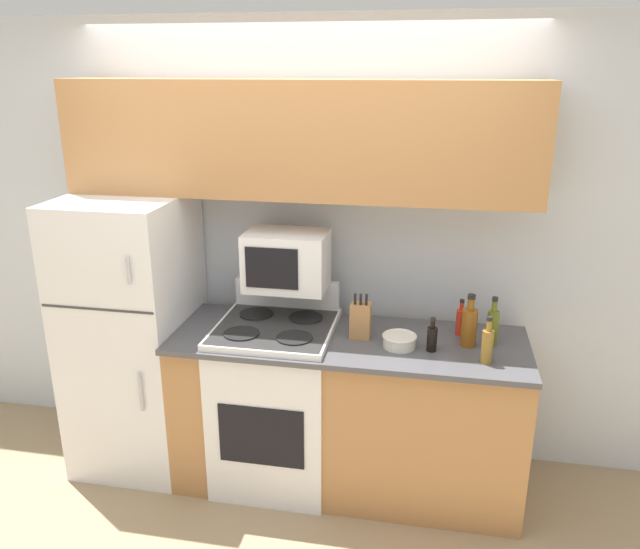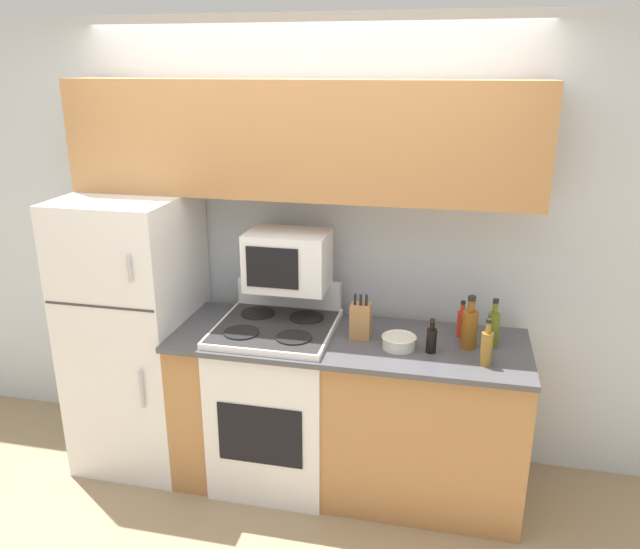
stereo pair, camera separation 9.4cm
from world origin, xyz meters
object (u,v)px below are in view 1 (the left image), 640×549
(stove, at_px, (277,400))
(bottle_whiskey, at_px, (469,326))
(bottle_vinegar, at_px, (487,345))
(bottle_olive_oil, at_px, (493,326))
(bowl, at_px, (399,340))
(bottle_soy_sauce, at_px, (432,338))
(microwave, at_px, (287,260))
(knife_block, at_px, (360,320))
(bottle_hot_sauce, at_px, (461,321))
(refrigerator, at_px, (134,333))

(stove, distance_m, bottle_whiskey, 1.16)
(bottle_vinegar, bearing_deg, bottle_olive_oil, 79.90)
(bowl, relative_size, bottle_soy_sauce, 1.00)
(bottle_vinegar, bearing_deg, bottle_whiskey, 113.25)
(bottle_soy_sauce, distance_m, bottle_vinegar, 0.28)
(microwave, bearing_deg, bottle_soy_sauce, -16.47)
(microwave, bearing_deg, knife_block, -17.87)
(bottle_hot_sauce, bearing_deg, bottle_olive_oil, -31.35)
(bottle_olive_oil, xyz_separation_m, bottle_hot_sauce, (-0.16, 0.10, -0.02))
(bottle_vinegar, bearing_deg, refrigerator, 173.62)
(refrigerator, xyz_separation_m, bottle_olive_oil, (2.01, 0.00, 0.21))
(microwave, distance_m, bottle_olive_oil, 1.15)
(microwave, distance_m, bottle_vinegar, 1.15)
(microwave, height_order, bottle_soy_sauce, microwave)
(microwave, xyz_separation_m, bottle_soy_sauce, (0.81, -0.24, -0.29))
(knife_block, xyz_separation_m, bottle_vinegar, (0.64, -0.18, -0.00))
(refrigerator, height_order, microwave, refrigerator)
(stove, relative_size, bowl, 6.14)
(bowl, distance_m, bottle_soy_sauce, 0.17)
(bottle_soy_sauce, xyz_separation_m, bottle_olive_oil, (0.30, 0.14, 0.03))
(refrigerator, height_order, bottle_vinegar, refrigerator)
(stove, height_order, bottle_vinegar, bottle_vinegar)
(bottle_whiskey, bearing_deg, microwave, 172.03)
(bottle_hot_sauce, bearing_deg, microwave, 179.74)
(microwave, xyz_separation_m, bottle_whiskey, (0.99, -0.14, -0.25))
(bottle_soy_sauce, xyz_separation_m, bottle_whiskey, (0.18, 0.10, 0.04))
(knife_block, height_order, bottle_soy_sauce, knife_block)
(stove, xyz_separation_m, microwave, (0.03, 0.16, 0.78))
(stove, bearing_deg, refrigerator, 176.57)
(bottle_olive_oil, distance_m, bottle_vinegar, 0.23)
(refrigerator, relative_size, bottle_olive_oil, 6.18)
(bottle_whiskey, bearing_deg, bottle_soy_sauce, -151.49)
(microwave, distance_m, bottle_whiskey, 1.03)
(bottle_olive_oil, distance_m, bottle_whiskey, 0.13)
(knife_block, bearing_deg, bottle_vinegar, -16.08)
(microwave, height_order, bottle_hot_sauce, microwave)
(bottle_olive_oil, height_order, bottle_whiskey, bottle_whiskey)
(bottle_soy_sauce, bearing_deg, knife_block, 165.16)
(microwave, height_order, bottle_olive_oil, microwave)
(bottle_hot_sauce, relative_size, bottle_whiskey, 0.71)
(bottle_hot_sauce, height_order, bottle_vinegar, bottle_vinegar)
(microwave, xyz_separation_m, bowl, (0.65, -0.22, -0.32))
(knife_block, bearing_deg, bottle_hot_sauce, 14.47)
(refrigerator, relative_size, knife_block, 6.49)
(microwave, xyz_separation_m, knife_block, (0.43, -0.14, -0.26))
(bowl, distance_m, bottle_olive_oil, 0.49)
(bottle_soy_sauce, bearing_deg, bottle_vinegar, -17.82)
(bottle_hot_sauce, bearing_deg, refrigerator, -176.92)
(bowl, xyz_separation_m, bottle_hot_sauce, (0.31, 0.22, 0.04))
(refrigerator, bearing_deg, bottle_olive_oil, 0.11)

